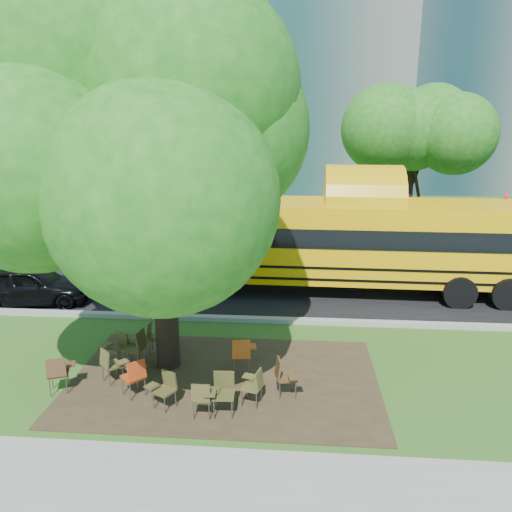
# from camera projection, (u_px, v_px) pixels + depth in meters

# --- Properties ---
(ground) EXTENTS (160.00, 160.00, 0.00)m
(ground) POSITION_uv_depth(u_px,v_px,m) (187.00, 368.00, 12.05)
(ground) COLOR #38581B
(ground) RESTS_ON ground
(dirt_patch) EXTENTS (7.00, 4.50, 0.03)m
(dirt_patch) POSITION_uv_depth(u_px,v_px,m) (225.00, 379.00, 11.49)
(dirt_patch) COLOR #382819
(dirt_patch) RESTS_ON ground
(asphalt_road) EXTENTS (80.00, 8.00, 0.04)m
(asphalt_road) POSITION_uv_depth(u_px,v_px,m) (227.00, 279.00, 18.78)
(asphalt_road) COLOR black
(asphalt_road) RESTS_ON ground
(kerb_near) EXTENTS (80.00, 0.25, 0.14)m
(kerb_near) POSITION_uv_depth(u_px,v_px,m) (208.00, 318.00, 14.92)
(kerb_near) COLOR gray
(kerb_near) RESTS_ON ground
(kerb_far) EXTENTS (80.00, 0.25, 0.14)m
(kerb_far) POSITION_uv_depth(u_px,v_px,m) (239.00, 251.00, 22.71)
(kerb_far) COLOR gray
(kerb_far) RESTS_ON ground
(building_main) EXTENTS (38.00, 16.00, 22.00)m
(building_main) POSITION_uv_depth(u_px,v_px,m) (181.00, 60.00, 44.44)
(building_main) COLOR slate
(building_main) RESTS_ON ground
(bg_tree_2) EXTENTS (4.80, 4.80, 6.62)m
(bg_tree_2) POSITION_uv_depth(u_px,v_px,m) (156.00, 151.00, 26.74)
(bg_tree_2) COLOR black
(bg_tree_2) RESTS_ON ground
(bg_tree_3) EXTENTS (5.60, 5.60, 7.84)m
(bg_tree_3) POSITION_uv_depth(u_px,v_px,m) (413.00, 137.00, 23.57)
(bg_tree_3) COLOR black
(bg_tree_3) RESTS_ON ground
(main_tree) EXTENTS (7.20, 7.20, 9.01)m
(main_tree) POSITION_uv_depth(u_px,v_px,m) (158.00, 139.00, 10.73)
(main_tree) COLOR black
(main_tree) RESTS_ON ground
(school_bus) EXTENTS (12.96, 3.17, 3.15)m
(school_bus) POSITION_uv_depth(u_px,v_px,m) (356.00, 241.00, 16.99)
(school_bus) COLOR #EDA907
(school_bus) RESTS_ON ground
(chair_0) EXTENTS (0.59, 0.66, 0.87)m
(chair_0) POSITION_uv_depth(u_px,v_px,m) (59.00, 371.00, 10.81)
(chair_0) COLOR #4F301C
(chair_0) RESTS_ON ground
(chair_1) EXTENTS (0.72, 0.57, 0.84)m
(chair_1) POSITION_uv_depth(u_px,v_px,m) (111.00, 363.00, 11.21)
(chair_1) COLOR #4D4521
(chair_1) RESTS_ON ground
(chair_2) EXTENTS (0.61, 0.77, 0.89)m
(chair_2) POSITION_uv_depth(u_px,v_px,m) (135.00, 374.00, 10.65)
(chair_2) COLOR #AC3612
(chair_2) RESTS_ON ground
(chair_3) EXTENTS (0.68, 0.53, 0.81)m
(chair_3) POSITION_uv_depth(u_px,v_px,m) (165.00, 386.00, 10.25)
(chair_3) COLOR #47421F
(chair_3) RESTS_ON ground
(chair_4) EXTENTS (0.52, 0.47, 0.81)m
(chair_4) POSITION_uv_depth(u_px,v_px,m) (203.00, 396.00, 9.89)
(chair_4) COLOR #433D1D
(chair_4) RESTS_ON ground
(chair_5) EXTENTS (0.59, 0.56, 0.91)m
(chair_5) POSITION_uv_depth(u_px,v_px,m) (222.00, 389.00, 10.01)
(chair_5) COLOR #46421E
(chair_5) RESTS_ON ground
(chair_6) EXTENTS (0.48, 0.61, 0.81)m
(chair_6) POSITION_uv_depth(u_px,v_px,m) (254.00, 383.00, 10.36)
(chair_6) COLOR brown
(chair_6) RESTS_ON ground
(chair_7) EXTENTS (0.61, 0.59, 0.88)m
(chair_7) POSITION_uv_depth(u_px,v_px,m) (284.00, 374.00, 10.64)
(chair_7) COLOR #4D341B
(chair_7) RESTS_ON ground
(chair_8) EXTENTS (0.57, 0.70, 0.97)m
(chair_8) POSITION_uv_depth(u_px,v_px,m) (136.00, 344.00, 11.95)
(chair_8) COLOR #423E1C
(chair_8) RESTS_ON ground
(chair_9) EXTENTS (0.68, 0.53, 0.82)m
(chair_9) POSITION_uv_depth(u_px,v_px,m) (118.00, 345.00, 12.12)
(chair_9) COLOR #453F1E
(chair_9) RESTS_ON ground
(chair_10) EXTENTS (0.57, 0.58, 0.88)m
(chair_10) POSITION_uv_depth(u_px,v_px,m) (155.00, 334.00, 12.64)
(chair_10) COLOR #45421E
(chair_10) RESTS_ON ground
(chair_11) EXTENTS (0.60, 0.59, 0.90)m
(chair_11) POSITION_uv_depth(u_px,v_px,m) (242.00, 352.00, 11.66)
(chair_11) COLOR #CD5815
(chair_11) RESTS_ON ground
(black_car) EXTENTS (4.06, 2.11, 1.32)m
(black_car) POSITION_uv_depth(u_px,v_px,m) (31.00, 284.00, 16.13)
(black_car) COLOR black
(black_car) RESTS_ON ground
(bg_car_red) EXTENTS (5.81, 3.72, 1.49)m
(bg_car_red) POSITION_uv_depth(u_px,v_px,m) (103.00, 236.00, 22.46)
(bg_car_red) COLOR #540E14
(bg_car_red) RESTS_ON ground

